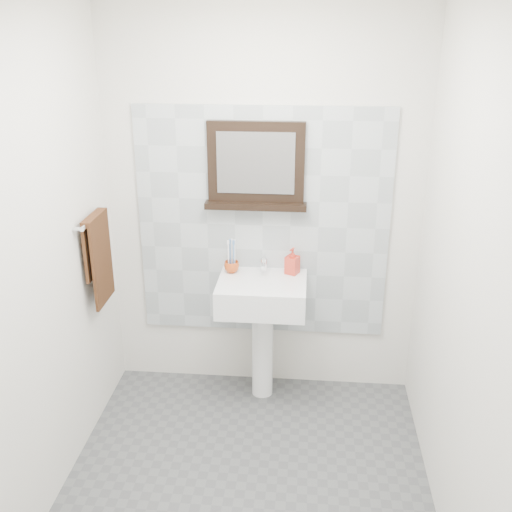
{
  "coord_description": "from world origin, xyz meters",
  "views": [
    {
      "loc": [
        0.29,
        -2.52,
        2.38
      ],
      "look_at": [
        0.01,
        0.55,
        1.15
      ],
      "focal_mm": 42.0,
      "sensor_mm": 36.0,
      "label": 1
    }
  ],
  "objects": [
    {
      "name": "towel_bar",
      "position": [
        -0.95,
        0.67,
        1.3
      ],
      "size": [
        0.07,
        0.4,
        0.03
      ],
      "color": "silver",
      "rests_on": "left_wall"
    },
    {
      "name": "right_wall",
      "position": [
        1.0,
        0.0,
        1.25
      ],
      "size": [
        0.01,
        2.2,
        2.5
      ],
      "primitive_type": "cube",
      "color": "silver",
      "rests_on": "ground"
    },
    {
      "name": "framed_mirror",
      "position": [
        -0.04,
        1.06,
        1.53
      ],
      "size": [
        0.63,
        0.11,
        0.54
      ],
      "color": "black",
      "rests_on": "back_wall"
    },
    {
      "name": "back_wall",
      "position": [
        0.0,
        1.1,
        1.25
      ],
      "size": [
        2.0,
        0.01,
        2.5
      ],
      "primitive_type": "cube",
      "color": "silver",
      "rests_on": "ground"
    },
    {
      "name": "hand_towel",
      "position": [
        -0.94,
        0.67,
        1.09
      ],
      "size": [
        0.06,
        0.3,
        0.55
      ],
      "color": "#331C0E",
      "rests_on": "towel_bar"
    },
    {
      "name": "toothbrush_cup",
      "position": [
        -0.19,
        0.98,
        0.9
      ],
      "size": [
        0.11,
        0.11,
        0.07
      ],
      "primitive_type": "imported",
      "rotation": [
        0.0,
        0.0,
        -0.2
      ],
      "color": "#C14716",
      "rests_on": "pedestal_sink"
    },
    {
      "name": "toothbrushes",
      "position": [
        -0.19,
        0.98,
        0.98
      ],
      "size": [
        0.05,
        0.04,
        0.21
      ],
      "color": "white",
      "rests_on": "toothbrush_cup"
    },
    {
      "name": "floor",
      "position": [
        0.0,
        0.0,
        0.0
      ],
      "size": [
        2.0,
        2.2,
        0.01
      ],
      "primitive_type": "cube",
      "color": "#515356",
      "rests_on": "ground"
    },
    {
      "name": "soap_dispenser",
      "position": [
        0.2,
        1.0,
        0.95
      ],
      "size": [
        0.1,
        0.1,
        0.17
      ],
      "primitive_type": "imported",
      "rotation": [
        0.0,
        0.0,
        -0.43
      ],
      "color": "red",
      "rests_on": "pedestal_sink"
    },
    {
      "name": "front_wall",
      "position": [
        0.0,
        -1.1,
        1.25
      ],
      "size": [
        2.0,
        0.01,
        2.5
      ],
      "primitive_type": "cube",
      "color": "silver",
      "rests_on": "ground"
    },
    {
      "name": "splashback",
      "position": [
        0.0,
        1.09,
        1.15
      ],
      "size": [
        1.6,
        0.02,
        1.5
      ],
      "primitive_type": "cube",
      "color": "#ABB4B9",
      "rests_on": "back_wall"
    },
    {
      "name": "pedestal_sink",
      "position": [
        0.02,
        0.87,
        0.68
      ],
      "size": [
        0.55,
        0.44,
        0.96
      ],
      "color": "white",
      "rests_on": "ground"
    },
    {
      "name": "left_wall",
      "position": [
        -1.0,
        0.0,
        1.25
      ],
      "size": [
        0.01,
        2.2,
        2.5
      ],
      "primitive_type": "cube",
      "color": "silver",
      "rests_on": "ground"
    }
  ]
}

